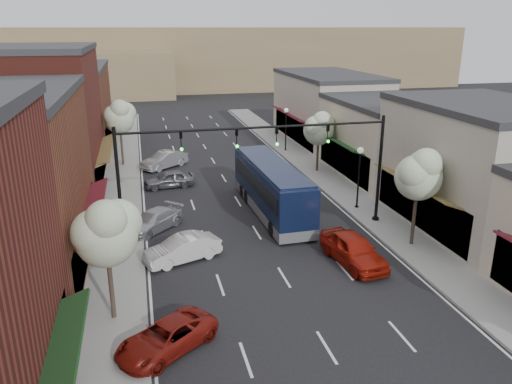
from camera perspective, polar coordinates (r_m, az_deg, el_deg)
ground at (r=24.17m, az=4.60°, el=-11.89°), size 160.00×160.00×0.00m
sidewalk_left at (r=40.20m, az=-15.21°, el=0.22°), size 2.80×73.00×0.15m
sidewalk_right at (r=42.89m, az=7.78°, el=1.84°), size 2.80×73.00×0.15m
curb_left at (r=40.16m, az=-13.22°, el=0.37°), size 0.25×73.00×0.17m
curb_right at (r=42.42m, az=6.01°, el=1.72°), size 0.25×73.00×0.17m
bldg_left_midfar at (r=41.08m, az=-24.01°, el=7.34°), size 10.14×14.10×10.90m
bldg_left_far at (r=56.88m, az=-21.13°, el=9.08°), size 10.14×18.10×8.40m
bldg_right_midnear at (r=33.89m, az=24.17°, el=2.65°), size 9.14×12.10×7.90m
bldg_right_midfar at (r=43.86m, az=14.70°, el=5.95°), size 9.14×12.10×6.40m
bldg_right_far at (r=56.30m, az=8.13°, el=9.52°), size 9.14×16.10×7.40m
hill_far at (r=110.17m, az=-10.21°, el=14.90°), size 120.00×30.00×12.00m
hill_near at (r=99.84m, az=-24.47°, el=12.10°), size 50.00×20.00×8.00m
signal_mast_right at (r=31.30m, az=10.18°, el=4.16°), size 8.22×0.46×7.00m
signal_mast_left at (r=28.82m, az=-10.85°, el=2.89°), size 8.22×0.46×7.00m
tree_right_near at (r=29.12m, az=18.24°, el=2.09°), size 2.85×2.65×5.95m
tree_right_far at (r=43.25m, az=7.25°, el=7.35°), size 2.85×2.65×5.43m
tree_left_near at (r=21.34m, az=-16.72°, el=-4.28°), size 2.85×2.65×5.69m
tree_left_far at (r=46.39m, az=-15.31°, el=8.36°), size 2.85×2.65×6.13m
lamp_post_near at (r=34.79m, az=11.72°, el=2.74°), size 0.44×0.44×4.44m
lamp_post_far at (r=50.77m, az=3.45°, el=7.96°), size 0.44×0.44×4.44m
coach_bus at (r=33.79m, az=1.77°, el=0.54°), size 2.85×11.40×3.47m
red_hatchback at (r=27.38m, az=11.06°, el=-6.45°), size 2.57×5.03×1.64m
parked_car_a at (r=20.65m, az=-10.20°, el=-16.03°), size 4.57×4.11×1.18m
parked_car_b at (r=27.52m, az=-8.42°, el=-6.45°), size 4.47×2.86×1.39m
parked_car_c at (r=31.85m, az=-11.65°, el=-3.23°), size 4.34×4.36×1.27m
parked_car_d at (r=40.12m, az=-9.90°, el=1.47°), size 4.13×2.04×1.35m
parked_car_e at (r=45.75m, az=-10.44°, el=3.63°), size 4.53×4.07×1.50m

